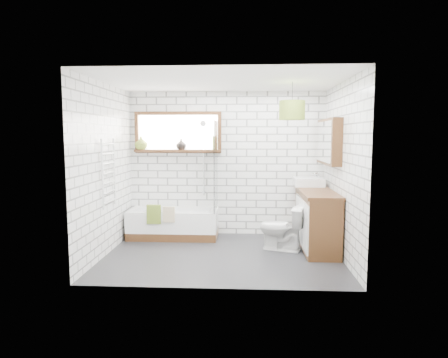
# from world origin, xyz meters

# --- Properties ---
(floor) EXTENTS (3.40, 2.60, 0.01)m
(floor) POSITION_xyz_m (0.00, 0.00, -0.01)
(floor) COLOR black
(floor) RESTS_ON ground
(ceiling) EXTENTS (3.40, 2.60, 0.01)m
(ceiling) POSITION_xyz_m (0.00, 0.00, 2.50)
(ceiling) COLOR white
(ceiling) RESTS_ON ground
(wall_back) EXTENTS (3.40, 0.01, 2.50)m
(wall_back) POSITION_xyz_m (0.00, 1.30, 1.25)
(wall_back) COLOR white
(wall_back) RESTS_ON ground
(wall_front) EXTENTS (3.40, 0.01, 2.50)m
(wall_front) POSITION_xyz_m (0.00, -1.30, 1.25)
(wall_front) COLOR white
(wall_front) RESTS_ON ground
(wall_left) EXTENTS (0.01, 2.60, 2.50)m
(wall_left) POSITION_xyz_m (-1.70, 0.00, 1.25)
(wall_left) COLOR white
(wall_left) RESTS_ON ground
(wall_right) EXTENTS (0.01, 2.60, 2.50)m
(wall_right) POSITION_xyz_m (1.70, 0.00, 1.25)
(wall_right) COLOR white
(wall_right) RESTS_ON ground
(window) EXTENTS (1.52, 0.16, 0.68)m
(window) POSITION_xyz_m (-0.85, 1.26, 1.80)
(window) COLOR #3C2110
(window) RESTS_ON wall_back
(towel_radiator) EXTENTS (0.06, 0.52, 1.00)m
(towel_radiator) POSITION_xyz_m (-1.66, 0.00, 1.20)
(towel_radiator) COLOR white
(towel_radiator) RESTS_ON wall_left
(mirror_cabinet) EXTENTS (0.16, 1.20, 0.70)m
(mirror_cabinet) POSITION_xyz_m (1.62, 0.60, 1.65)
(mirror_cabinet) COLOR #3C2110
(mirror_cabinet) RESTS_ON wall_right
(shower_riser) EXTENTS (0.02, 0.02, 1.30)m
(shower_riser) POSITION_xyz_m (-0.40, 1.26, 1.35)
(shower_riser) COLOR silver
(shower_riser) RESTS_ON wall_back
(bathtub) EXTENTS (1.50, 0.66, 0.49)m
(bathtub) POSITION_xyz_m (-0.90, 0.97, 0.24)
(bathtub) COLOR white
(bathtub) RESTS_ON floor
(shower_screen) EXTENTS (0.02, 0.72, 1.50)m
(shower_screen) POSITION_xyz_m (-0.16, 0.97, 1.24)
(shower_screen) COLOR white
(shower_screen) RESTS_ON bathtub
(towel_green) EXTENTS (0.23, 0.06, 0.31)m
(towel_green) POSITION_xyz_m (-1.15, 0.64, 0.47)
(towel_green) COLOR olive
(towel_green) RESTS_ON bathtub
(towel_beige) EXTENTS (0.20, 0.05, 0.25)m
(towel_beige) POSITION_xyz_m (-0.91, 0.64, 0.47)
(towel_beige) COLOR tan
(towel_beige) RESTS_ON bathtub
(vanity) EXTENTS (0.51, 1.58, 0.91)m
(vanity) POSITION_xyz_m (1.45, 0.50, 0.45)
(vanity) COLOR #3C2110
(vanity) RESTS_ON floor
(basin) EXTENTS (0.48, 0.42, 0.14)m
(basin) POSITION_xyz_m (1.39, 0.98, 0.98)
(basin) COLOR white
(basin) RESTS_ON vanity
(tap) EXTENTS (0.03, 0.03, 0.17)m
(tap) POSITION_xyz_m (1.55, 0.98, 1.04)
(tap) COLOR silver
(tap) RESTS_ON vanity
(toilet) EXTENTS (0.59, 0.76, 0.69)m
(toilet) POSITION_xyz_m (0.89, 0.31, 0.34)
(toilet) COLOR white
(toilet) RESTS_ON floor
(vase_olive) EXTENTS (0.27, 0.27, 0.23)m
(vase_olive) POSITION_xyz_m (-1.50, 1.23, 1.60)
(vase_olive) COLOR olive
(vase_olive) RESTS_ON window
(vase_dark) EXTENTS (0.22, 0.22, 0.19)m
(vase_dark) POSITION_xyz_m (-0.79, 1.23, 1.57)
(vase_dark) COLOR black
(vase_dark) RESTS_ON window
(bottle) EXTENTS (0.10, 0.10, 0.23)m
(bottle) POSITION_xyz_m (-0.20, 1.23, 1.60)
(bottle) COLOR olive
(bottle) RESTS_ON window
(pendant) EXTENTS (0.37, 0.37, 0.27)m
(pendant) POSITION_xyz_m (0.99, 0.09, 2.10)
(pendant) COLOR olive
(pendant) RESTS_ON ceiling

